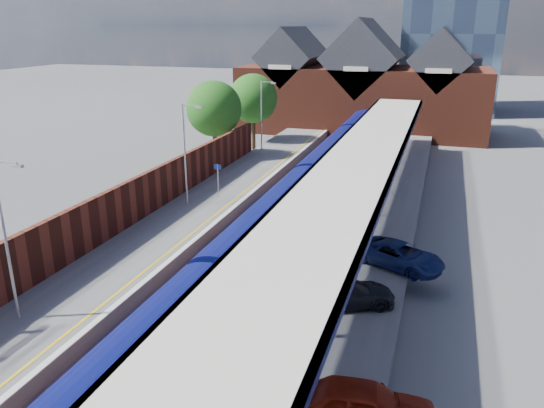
# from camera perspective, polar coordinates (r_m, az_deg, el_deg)

# --- Properties ---
(ground) EXTENTS (240.00, 240.00, 0.00)m
(ground) POSITION_cam_1_polar(r_m,az_deg,el_deg) (42.83, 3.65, 1.13)
(ground) COLOR #5B5B5E
(ground) RESTS_ON ground
(ballast_bed) EXTENTS (6.00, 76.00, 0.06)m
(ballast_bed) POSITION_cam_1_polar(r_m,az_deg,el_deg) (33.78, -0.60, -3.68)
(ballast_bed) COLOR #473D33
(ballast_bed) RESTS_ON ground
(rails) EXTENTS (4.51, 76.00, 0.14)m
(rails) POSITION_cam_1_polar(r_m,az_deg,el_deg) (33.74, -0.60, -3.54)
(rails) COLOR slate
(rails) RESTS_ON ground
(left_platform) EXTENTS (5.00, 76.00, 1.00)m
(left_platform) POSITION_cam_1_polar(r_m,az_deg,el_deg) (35.62, -9.03, -1.91)
(left_platform) COLOR #565659
(left_platform) RESTS_ON ground
(right_platform) EXTENTS (6.00, 76.00, 1.00)m
(right_platform) POSITION_cam_1_polar(r_m,az_deg,el_deg) (32.34, 9.56, -4.11)
(right_platform) COLOR #565659
(right_platform) RESTS_ON ground
(coping_left) EXTENTS (0.30, 76.00, 0.05)m
(coping_left) POSITION_cam_1_polar(r_m,az_deg,el_deg) (34.48, -5.57, -1.53)
(coping_left) COLOR silver
(coping_left) RESTS_ON left_platform
(coping_right) EXTENTS (0.30, 76.00, 0.05)m
(coping_right) POSITION_cam_1_polar(r_m,az_deg,el_deg) (32.61, 4.66, -2.70)
(coping_right) COLOR silver
(coping_right) RESTS_ON right_platform
(yellow_line) EXTENTS (0.14, 76.00, 0.01)m
(yellow_line) POSITION_cam_1_polar(r_m,az_deg,el_deg) (34.72, -6.48, -1.45)
(yellow_line) COLOR yellow
(yellow_line) RESTS_ON left_platform
(train) EXTENTS (2.87, 65.91, 3.45)m
(train) POSITION_cam_1_polar(r_m,az_deg,el_deg) (37.37, 4.08, 1.89)
(train) COLOR #0B0F50
(train) RESTS_ON ground
(canopy) EXTENTS (4.50, 52.00, 4.48)m
(canopy) POSITION_cam_1_polar(r_m,az_deg,el_deg) (32.78, 9.64, 4.95)
(canopy) COLOR #0D1450
(canopy) RESTS_ON right_platform
(lamp_post_b) EXTENTS (1.48, 0.18, 7.00)m
(lamp_post_b) POSITION_cam_1_polar(r_m,az_deg,el_deg) (23.91, -26.64, -2.65)
(lamp_post_b) COLOR #A5A8AA
(lamp_post_b) RESTS_ON left_platform
(lamp_post_c) EXTENTS (1.48, 0.18, 7.00)m
(lamp_post_c) POSITION_cam_1_polar(r_m,az_deg,el_deg) (36.43, -9.19, 5.93)
(lamp_post_c) COLOR #A5A8AA
(lamp_post_c) RESTS_ON left_platform
(lamp_post_d) EXTENTS (1.48, 0.18, 7.00)m
(lamp_post_d) POSITION_cam_1_polar(r_m,az_deg,el_deg) (50.94, -1.00, 9.76)
(lamp_post_d) COLOR #A5A8AA
(lamp_post_d) RESTS_ON left_platform
(platform_sign) EXTENTS (0.55, 0.08, 2.50)m
(platform_sign) POSITION_cam_1_polar(r_m,az_deg,el_deg) (38.17, -5.84, 3.09)
(platform_sign) COLOR #A5A8AA
(platform_sign) RESTS_ON left_platform
(brick_wall) EXTENTS (0.35, 50.00, 3.86)m
(brick_wall) POSITION_cam_1_polar(r_m,az_deg,el_deg) (31.14, -18.82, -1.93)
(brick_wall) COLOR #602719
(brick_wall) RESTS_ON left_platform
(station_building) EXTENTS (30.00, 12.12, 13.78)m
(station_building) POSITION_cam_1_polar(r_m,az_deg,el_deg) (68.75, 9.70, 12.20)
(station_building) COLOR #602719
(station_building) RESTS_ON ground
(tree_near) EXTENTS (5.20, 5.20, 8.10)m
(tree_near) POSITION_cam_1_polar(r_m,az_deg,el_deg) (50.40, -6.14, 9.98)
(tree_near) COLOR #382314
(tree_near) RESTS_ON ground
(tree_far) EXTENTS (5.20, 5.20, 8.10)m
(tree_far) POSITION_cam_1_polar(r_m,az_deg,el_deg) (57.39, -1.94, 11.12)
(tree_far) COLOR #382314
(tree_far) RESTS_ON ground
(parked_car_red) EXTENTS (4.66, 2.28, 1.53)m
(parked_car_red) POSITION_cam_1_polar(r_m,az_deg,el_deg) (17.66, 9.88, -20.62)
(parked_car_red) COLOR maroon
(parked_car_red) RESTS_ON right_platform
(parked_car_dark) EXTENTS (4.77, 3.49, 1.29)m
(parked_car_dark) POSITION_cam_1_polar(r_m,az_deg,el_deg) (24.02, 7.89, -9.40)
(parked_car_dark) COLOR black
(parked_car_dark) RESTS_ON right_platform
(parked_car_blue) EXTENTS (5.15, 3.92, 1.30)m
(parked_car_blue) POSITION_cam_1_polar(r_m,az_deg,el_deg) (28.16, 13.53, -5.38)
(parked_car_blue) COLOR navy
(parked_car_blue) RESTS_ON right_platform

